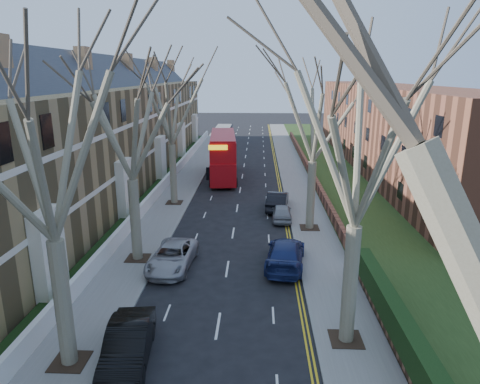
# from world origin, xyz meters

# --- Properties ---
(pavement_left) EXTENTS (3.00, 102.00, 0.12)m
(pavement_left) POSITION_xyz_m (-6.00, 39.00, 0.06)
(pavement_left) COLOR slate
(pavement_left) RESTS_ON ground
(pavement_right) EXTENTS (3.00, 102.00, 0.12)m
(pavement_right) POSITION_xyz_m (6.00, 39.00, 0.06)
(pavement_right) COLOR slate
(pavement_right) RESTS_ON ground
(terrace_left) EXTENTS (9.70, 78.00, 13.60)m
(terrace_left) POSITION_xyz_m (-13.65, 31.00, 5.53)
(terrace_left) COLOR olive
(terrace_left) RESTS_ON ground
(flats_right) EXTENTS (13.97, 54.00, 10.00)m
(flats_right) POSITION_xyz_m (17.46, 43.00, 4.98)
(flats_right) COLOR brown
(flats_right) RESTS_ON ground
(front_wall_left) EXTENTS (0.30, 78.00, 1.00)m
(front_wall_left) POSITION_xyz_m (-7.65, 31.00, 0.62)
(front_wall_left) COLOR white
(front_wall_left) RESTS_ON ground
(grass_verge_right) EXTENTS (6.00, 102.00, 0.06)m
(grass_verge_right) POSITION_xyz_m (10.50, 39.00, 0.15)
(grass_verge_right) COLOR #233A15
(grass_verge_right) RESTS_ON ground
(tree_left_mid) EXTENTS (10.50, 10.50, 14.71)m
(tree_left_mid) POSITION_xyz_m (-5.70, 6.00, 9.56)
(tree_left_mid) COLOR #766E54
(tree_left_mid) RESTS_ON ground
(tree_left_far) EXTENTS (10.15, 10.15, 14.22)m
(tree_left_far) POSITION_xyz_m (-5.70, 16.00, 9.24)
(tree_left_far) COLOR #766E54
(tree_left_far) RESTS_ON ground
(tree_left_dist) EXTENTS (10.50, 10.50, 14.71)m
(tree_left_dist) POSITION_xyz_m (-5.70, 28.00, 9.56)
(tree_left_dist) COLOR #766E54
(tree_left_dist) RESTS_ON ground
(tree_right_mid) EXTENTS (10.50, 10.50, 14.71)m
(tree_right_mid) POSITION_xyz_m (5.70, 8.00, 9.56)
(tree_right_mid) COLOR #766E54
(tree_right_mid) RESTS_ON ground
(tree_right_far) EXTENTS (10.15, 10.15, 14.22)m
(tree_right_far) POSITION_xyz_m (5.70, 22.00, 9.24)
(tree_right_far) COLOR #766E54
(tree_right_far) RESTS_ON ground
(double_decker_bus) EXTENTS (3.62, 11.79, 4.84)m
(double_decker_bus) POSITION_xyz_m (-2.12, 38.12, 2.39)
(double_decker_bus) COLOR #AB0C12
(double_decker_bus) RESTS_ON ground
(car_left_mid) EXTENTS (2.19, 4.93, 1.57)m
(car_left_mid) POSITION_xyz_m (-3.38, 6.30, 0.79)
(car_left_mid) COLOR black
(car_left_mid) RESTS_ON ground
(car_left_far) EXTENTS (2.68, 5.24, 1.42)m
(car_left_far) POSITION_xyz_m (-3.31, 15.05, 0.71)
(car_left_far) COLOR #9E9DA2
(car_left_far) RESTS_ON ground
(car_right_near) EXTENTS (2.88, 5.68, 1.58)m
(car_right_near) POSITION_xyz_m (3.50, 15.58, 0.79)
(car_right_near) COLOR navy
(car_right_near) RESTS_ON ground
(car_right_mid) EXTENTS (1.61, 3.87, 1.31)m
(car_right_mid) POSITION_xyz_m (3.70, 24.07, 0.65)
(car_right_mid) COLOR gray
(car_right_mid) RESTS_ON ground
(car_right_far) EXTENTS (2.23, 4.94, 1.57)m
(car_right_far) POSITION_xyz_m (3.49, 26.92, 0.79)
(car_right_far) COLOR black
(car_right_far) RESTS_ON ground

